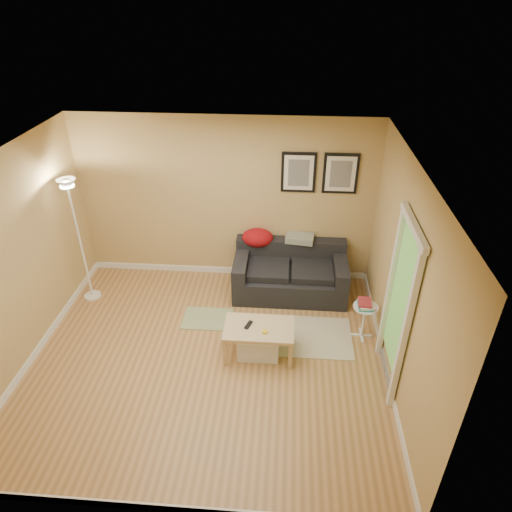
% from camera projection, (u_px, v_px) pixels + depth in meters
% --- Properties ---
extents(floor, '(4.50, 4.50, 0.00)m').
position_uv_depth(floor, '(209.00, 358.00, 5.87)').
color(floor, '#B4854D').
rests_on(floor, ground).
extents(ceiling, '(4.50, 4.50, 0.00)m').
position_uv_depth(ceiling, '(194.00, 166.00, 4.51)').
color(ceiling, white).
rests_on(ceiling, wall_back).
extents(wall_back, '(4.50, 0.00, 4.50)m').
position_uv_depth(wall_back, '(226.00, 201.00, 6.89)').
color(wall_back, tan).
rests_on(wall_back, ground).
extents(wall_front, '(4.50, 0.00, 4.50)m').
position_uv_depth(wall_front, '(157.00, 419.00, 3.49)').
color(wall_front, tan).
rests_on(wall_front, ground).
extents(wall_left, '(0.00, 4.00, 4.00)m').
position_uv_depth(wall_left, '(13.00, 266.00, 5.34)').
color(wall_left, tan).
rests_on(wall_left, ground).
extents(wall_right, '(0.00, 4.00, 4.00)m').
position_uv_depth(wall_right, '(403.00, 283.00, 5.05)').
color(wall_right, tan).
rests_on(wall_right, ground).
extents(baseboard_back, '(4.50, 0.02, 0.10)m').
position_uv_depth(baseboard_back, '(228.00, 270.00, 7.54)').
color(baseboard_back, white).
rests_on(baseboard_back, ground).
extents(baseboard_front, '(4.50, 0.02, 0.10)m').
position_uv_depth(baseboard_front, '(173.00, 508.00, 4.15)').
color(baseboard_front, white).
rests_on(baseboard_front, ground).
extents(baseboard_left, '(0.02, 4.00, 0.10)m').
position_uv_depth(baseboard_left, '(41.00, 346.00, 5.99)').
color(baseboard_left, white).
rests_on(baseboard_left, ground).
extents(baseboard_right, '(0.02, 4.00, 0.10)m').
position_uv_depth(baseboard_right, '(385.00, 364.00, 5.70)').
color(baseboard_right, white).
rests_on(baseboard_right, ground).
extents(sofa, '(1.70, 0.90, 0.75)m').
position_uv_depth(sofa, '(290.00, 272.00, 6.91)').
color(sofa, black).
rests_on(sofa, ground).
extents(red_throw, '(0.48, 0.36, 0.28)m').
position_uv_depth(red_throw, '(258.00, 238.00, 7.00)').
color(red_throw, maroon).
rests_on(red_throw, sofa).
extents(plaid_throw, '(0.45, 0.32, 0.10)m').
position_uv_depth(plaid_throw, '(300.00, 238.00, 6.97)').
color(plaid_throw, tan).
rests_on(plaid_throw, sofa).
extents(framed_print_left, '(0.50, 0.04, 0.60)m').
position_uv_depth(framed_print_left, '(299.00, 172.00, 6.54)').
color(framed_print_left, black).
rests_on(framed_print_left, wall_back).
extents(framed_print_right, '(0.50, 0.04, 0.60)m').
position_uv_depth(framed_print_right, '(341.00, 174.00, 6.50)').
color(framed_print_right, black).
rests_on(framed_print_right, wall_back).
extents(area_rug, '(1.25, 0.85, 0.01)m').
position_uv_depth(area_rug, '(306.00, 336.00, 6.21)').
color(area_rug, beige).
rests_on(area_rug, ground).
extents(green_runner, '(0.70, 0.50, 0.01)m').
position_uv_depth(green_runner, '(208.00, 319.00, 6.53)').
color(green_runner, '#668C4C').
rests_on(green_runner, ground).
extents(coffee_table, '(0.89, 0.55, 0.44)m').
position_uv_depth(coffee_table, '(259.00, 340.00, 5.83)').
color(coffee_table, tan).
rests_on(coffee_table, ground).
extents(remote_control, '(0.10, 0.17, 0.02)m').
position_uv_depth(remote_control, '(248.00, 325.00, 5.74)').
color(remote_control, black).
rests_on(remote_control, coffee_table).
extents(tape_roll, '(0.07, 0.07, 0.03)m').
position_uv_depth(tape_roll, '(265.00, 332.00, 5.62)').
color(tape_roll, yellow).
rests_on(tape_roll, coffee_table).
extents(storage_bin, '(0.55, 0.40, 0.34)m').
position_uv_depth(storage_bin, '(258.00, 343.00, 5.86)').
color(storage_bin, white).
rests_on(storage_bin, ground).
extents(side_table, '(0.33, 0.33, 0.51)m').
position_uv_depth(side_table, '(363.00, 321.00, 6.10)').
color(side_table, white).
rests_on(side_table, ground).
extents(book_stack, '(0.23, 0.28, 0.08)m').
position_uv_depth(book_stack, '(365.00, 304.00, 5.95)').
color(book_stack, teal).
rests_on(book_stack, side_table).
extents(floor_lamp, '(0.25, 0.25, 1.93)m').
position_uv_depth(floor_lamp, '(81.00, 245.00, 6.52)').
color(floor_lamp, white).
rests_on(floor_lamp, ground).
extents(doorway, '(0.12, 1.01, 2.13)m').
position_uv_depth(doorway, '(396.00, 311.00, 5.06)').
color(doorway, white).
rests_on(doorway, ground).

